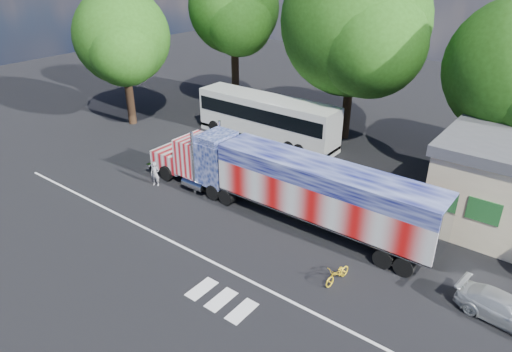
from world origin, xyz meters
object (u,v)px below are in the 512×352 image
Objects in this scene: coach_bus at (267,118)px; tree_n_mid at (357,23)px; woman at (155,174)px; bicycle at (338,274)px; semi_truck at (286,183)px; tree_nw_a at (235,8)px; parked_car at (505,310)px; tree_w_a at (123,37)px.

coach_bus is 9.86m from tree_n_mid.
bicycle is at bearing -27.33° from woman.
semi_truck is at bearing -48.60° from coach_bus.
woman is at bearing -167.35° from semi_truck.
bicycle is 27.71m from tree_nw_a.
bicycle is at bearing -40.00° from tree_nw_a.
parked_car is 22.65m from tree_n_mid.
woman is 0.98× the size of bicycle.
bicycle is (13.27, -12.45, -1.40)m from coach_bus.
tree_w_a reaches higher than woman.
tree_n_mid reaches higher than tree_nw_a.
coach_bus is at bearing -32.86° from tree_nw_a.
semi_truck is 1.46× the size of tree_nw_a.
semi_truck reaches higher than coach_bus.
semi_truck is 1.71× the size of tree_w_a.
tree_n_mid is (11.88, -0.15, -0.23)m from tree_nw_a.
parked_car is 2.32× the size of bicycle.
semi_truck is 21.21m from tree_nw_a.
tree_n_mid is 18.91m from tree_w_a.
woman is at bearing -111.75° from tree_n_mid.
coach_bus is 1.06× the size of tree_w_a.
woman is at bearing 98.92° from parked_car.
semi_truck is 11.80× the size of woman.
tree_nw_a is at bearing 89.01° from woman.
bicycle is 0.15× the size of tree_w_a.
bicycle is at bearing 114.05° from parked_car.
tree_n_mid reaches higher than coach_bus.
tree_n_mid is at bearing 26.60° from tree_w_a.
coach_bus reaches higher than bicycle.
tree_nw_a is (-26.84, 14.83, 8.81)m from parked_car.
tree_w_a is (-19.72, 4.82, 5.36)m from semi_truck.
parked_car is at bearing -6.72° from semi_truck.
tree_n_mid is at bearing 124.60° from bicycle.
tree_w_a is (-31.80, 6.24, 6.96)m from parked_car.
tree_n_mid is at bearing 52.85° from parked_car.
woman reaches higher than bicycle.
coach_bus is 3.11× the size of parked_car.
parked_car is at bearing -27.51° from coach_bus.
coach_bus is 0.91× the size of tree_nw_a.
parked_car is (12.08, -1.42, -1.59)m from semi_truck.
bicycle is 0.12× the size of tree_n_mid.
tree_w_a is (-25.06, 8.27, 7.08)m from bicycle.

